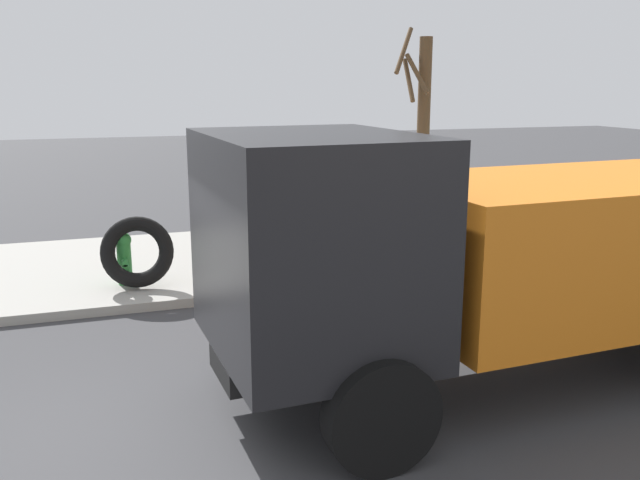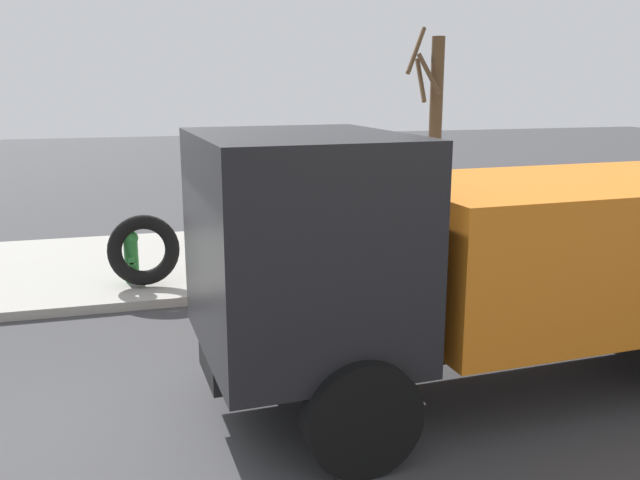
% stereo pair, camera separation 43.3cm
% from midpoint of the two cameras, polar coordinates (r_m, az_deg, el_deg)
% --- Properties ---
extents(ground_plane, '(80.00, 80.00, 0.00)m').
position_cam_midpoint_polar(ground_plane, '(7.33, -21.13, -16.24)').
color(ground_plane, '#38383A').
extents(sidewalk_curb, '(36.00, 5.00, 0.15)m').
position_cam_midpoint_polar(sidewalk_curb, '(13.38, -20.15, -2.49)').
color(sidewalk_curb, '#99968E').
rests_on(sidewalk_curb, ground).
extents(fire_hydrant, '(0.27, 0.61, 0.90)m').
position_cam_midpoint_polar(fire_hydrant, '(11.92, -17.12, -1.36)').
color(fire_hydrant, '#2D8438').
rests_on(fire_hydrant, sidewalk_curb).
extents(loose_tire, '(1.25, 0.75, 1.20)m').
position_cam_midpoint_polar(loose_tire, '(11.68, -16.13, -0.96)').
color(loose_tire, black).
rests_on(loose_tire, sidewalk_curb).
extents(stop_sign, '(0.76, 0.08, 2.33)m').
position_cam_midpoint_polar(stop_sign, '(11.26, -6.28, 4.25)').
color(stop_sign, gray).
rests_on(stop_sign, sidewalk_curb).
extents(dump_truck_orange, '(7.11, 3.06, 3.00)m').
position_cam_midpoint_polar(dump_truck_orange, '(7.97, 13.44, -0.87)').
color(dump_truck_orange, orange).
rests_on(dump_truck_orange, ground).
extents(bare_tree, '(0.87, 1.17, 4.50)m').
position_cam_midpoint_polar(bare_tree, '(14.86, 7.70, 8.87)').
color(bare_tree, '#4C3823').
rests_on(bare_tree, sidewalk_curb).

